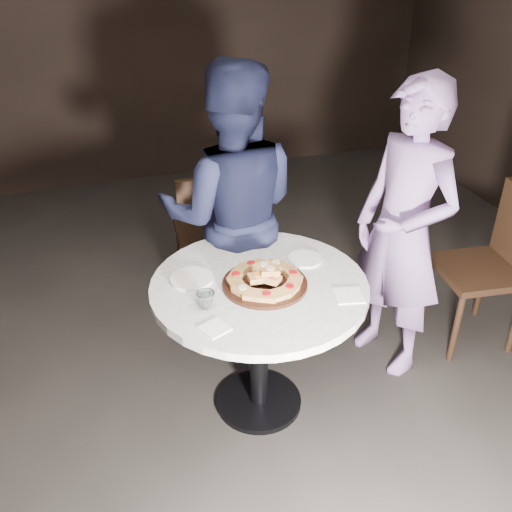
# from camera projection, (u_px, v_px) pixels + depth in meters

# --- Properties ---
(floor) EXTENTS (7.00, 7.00, 0.00)m
(floor) POSITION_uv_depth(u_px,v_px,m) (258.00, 402.00, 3.27)
(floor) COLOR black
(floor) RESTS_ON ground
(table) EXTENTS (1.30, 1.30, 0.82)m
(table) POSITION_uv_depth(u_px,v_px,m) (259.00, 308.00, 2.92)
(table) COLOR black
(table) RESTS_ON ground
(serving_board) EXTENTS (0.53, 0.53, 0.02)m
(serving_board) POSITION_uv_depth(u_px,v_px,m) (265.00, 284.00, 2.82)
(serving_board) COLOR black
(serving_board) RESTS_ON table
(focaccia_pile) EXTENTS (0.37, 0.38, 0.10)m
(focaccia_pile) POSITION_uv_depth(u_px,v_px,m) (265.00, 278.00, 2.80)
(focaccia_pile) COLOR #AC7942
(focaccia_pile) RESTS_ON serving_board
(plate_left) EXTENTS (0.27, 0.27, 0.01)m
(plate_left) POSITION_uv_depth(u_px,v_px,m) (192.00, 279.00, 2.87)
(plate_left) COLOR white
(plate_left) RESTS_ON table
(plate_right) EXTENTS (0.24, 0.24, 0.01)m
(plate_right) POSITION_uv_depth(u_px,v_px,m) (305.00, 259.00, 3.04)
(plate_right) COLOR white
(plate_right) RESTS_ON table
(water_glass) EXTENTS (0.10, 0.10, 0.08)m
(water_glass) POSITION_uv_depth(u_px,v_px,m) (206.00, 300.00, 2.65)
(water_glass) COLOR silver
(water_glass) RESTS_ON table
(napkin_near) EXTENTS (0.15, 0.15, 0.01)m
(napkin_near) POSITION_uv_depth(u_px,v_px,m) (215.00, 328.00, 2.53)
(napkin_near) COLOR white
(napkin_near) RESTS_ON table
(napkin_far) EXTENTS (0.16, 0.16, 0.01)m
(napkin_far) POSITION_uv_depth(u_px,v_px,m) (349.00, 295.00, 2.75)
(napkin_far) COLOR white
(napkin_far) RESTS_ON table
(chair_far) EXTENTS (0.50, 0.52, 0.98)m
(chair_far) POSITION_uv_depth(u_px,v_px,m) (210.00, 227.00, 3.91)
(chair_far) COLOR black
(chair_far) RESTS_ON ground
(chair_right) EXTENTS (0.56, 0.54, 1.02)m
(chair_right) POSITION_uv_depth(u_px,v_px,m) (496.00, 258.00, 3.51)
(chair_right) COLOR black
(chair_right) RESTS_ON ground
(diner_navy) EXTENTS (1.03, 0.90, 1.79)m
(diner_navy) POSITION_uv_depth(u_px,v_px,m) (232.00, 214.00, 3.34)
(diner_navy) COLOR black
(diner_navy) RESTS_ON ground
(diner_teal) EXTENTS (0.58, 0.73, 1.75)m
(diner_teal) POSITION_uv_depth(u_px,v_px,m) (404.00, 233.00, 3.18)
(diner_teal) COLOR #7F66A0
(diner_teal) RESTS_ON ground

